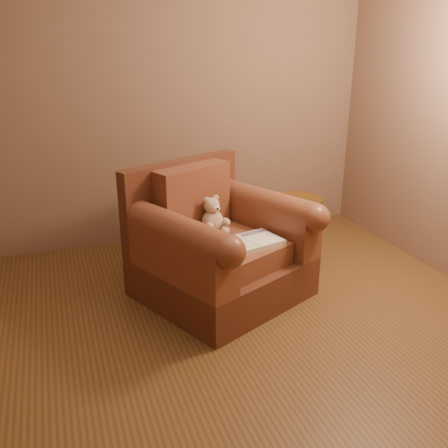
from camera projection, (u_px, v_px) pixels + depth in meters
name	position (u px, v px, depth m)	size (l,w,h in m)	color
floor	(236.00, 347.00, 3.18)	(4.00, 4.00, 0.00)	brown
room	(238.00, 66.00, 2.58)	(4.02, 4.02, 2.71)	brown
armchair	(217.00, 247.00, 3.74)	(1.41, 1.38, 0.97)	#532B1B
teddy_bear	(214.00, 218.00, 3.77)	(0.20, 0.24, 0.29)	tan
guidebook	(248.00, 243.00, 3.55)	(0.53, 0.39, 0.04)	beige
side_table	(296.00, 228.00, 4.28)	(0.42, 0.42, 0.59)	gold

